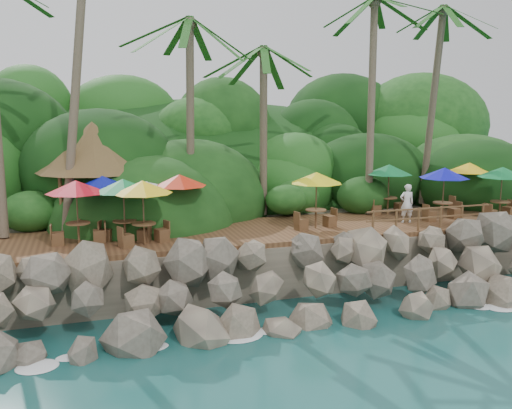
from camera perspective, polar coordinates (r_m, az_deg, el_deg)
name	(u,v)px	position (r m, az deg, el deg)	size (l,w,h in m)	color
ground	(311,333)	(18.70, 5.82, -13.34)	(140.00, 140.00, 0.00)	#19514F
land_base	(206,216)	(33.08, -5.33, -1.23)	(32.00, 25.20, 2.10)	gray
jungle_hill	(184,212)	(40.51, -7.63, -0.76)	(44.80, 28.00, 15.40)	#143811
seawall	(290,283)	(20.03, 3.56, -8.21)	(29.00, 4.00, 2.30)	gray
terrace	(256,232)	(23.39, 0.00, -2.90)	(26.00, 5.00, 0.20)	brown
jungle_foliage	(209,237)	(32.35, -4.92, -3.38)	(44.00, 16.00, 12.00)	#143811
foam_line	(308,329)	(18.94, 5.45, -12.92)	(25.20, 0.80, 0.06)	white
palapa	(93,147)	(24.98, -16.78, 5.82)	(4.93, 4.93, 4.60)	brown
dining_clusters	(277,182)	(23.40, 2.26, 2.43)	(21.34, 4.98, 2.46)	brown
railing	(430,216)	(24.36, 17.82, -1.17)	(6.10, 0.10, 1.00)	brown
waiter	(407,203)	(25.64, 15.58, 0.12)	(0.65, 0.43, 1.79)	white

